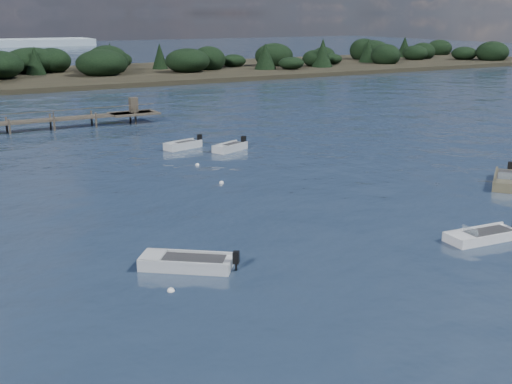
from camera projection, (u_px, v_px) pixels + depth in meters
ground at (69, 111)px, 77.50m from camera, size 400.00×400.00×0.00m
dinghy_mid_white_b at (508, 182)px, 44.21m from camera, size 5.12×4.57×1.35m
dinghy_mid_grey at (186, 265)px, 29.71m from camera, size 4.33×3.85×1.16m
tender_far_white at (183, 146)px, 55.98m from camera, size 3.81×2.14×1.28m
tender_far_grey_b at (230, 149)px, 55.08m from camera, size 3.73×2.52×1.27m
dinghy_mid_white_a at (483, 237)px, 33.39m from camera, size 4.46×1.90×1.03m
buoy_b at (478, 230)px, 34.86m from camera, size 0.32×0.32×0.32m
buoy_c at (171, 291)px, 27.25m from camera, size 0.32×0.32×0.32m
buoy_e at (197, 165)px, 49.85m from camera, size 0.32×0.32×0.32m
buoy_extra_a at (221, 183)px, 44.59m from camera, size 0.32×0.32×0.32m
far_headland at (147, 65)px, 122.37m from camera, size 190.00×40.00×5.80m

